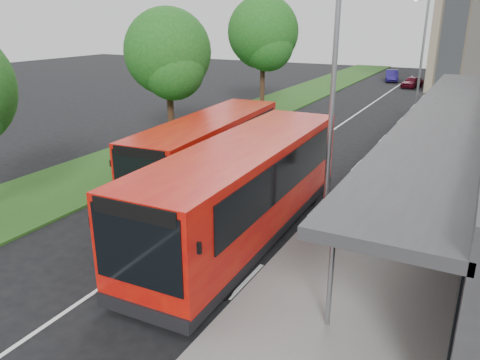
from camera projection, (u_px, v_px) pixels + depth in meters
The scene contains 15 objects.
ground at pixel (187, 230), 15.94m from camera, with size 120.00×120.00×0.00m, color black.
pavement at pixel (439, 129), 30.02m from camera, with size 5.00×80.00×0.15m, color slate.
grass_verge at pixel (256, 111), 35.72m from camera, with size 5.00×80.00×0.10m, color #204D18.
lane_centre_line at pixel (324, 136), 28.49m from camera, with size 0.12×70.00×0.01m, color silver.
kerb_dashes at pixel (392, 129), 30.39m from camera, with size 0.12×56.00×0.01m.
tree_mid at pixel (168, 58), 25.00m from camera, with size 4.63×4.63×7.43m.
tree_far at pixel (263, 37), 34.82m from camera, with size 5.26×5.26×8.45m.
lamp_post_near at pixel (330, 91), 14.26m from camera, with size 1.44×0.28×8.00m.
lamp_post_far at pixel (421, 51), 30.99m from camera, with size 1.44×0.28×8.00m.
bus_main at pixel (245, 189), 15.04m from camera, with size 3.12×11.20×3.15m.
bus_second at pixel (209, 151), 19.95m from camera, with size 3.26×10.23×2.85m.
litter_bin at pixel (409, 168), 20.45m from camera, with size 0.52×0.52×0.94m, color #322014.
bollard at pixel (415, 126), 28.24m from camera, with size 0.15×0.15×0.92m, color yellow.
car_near at pixel (412, 82), 47.94m from camera, with size 1.36×3.38×1.15m, color #530B1A.
car_far at pixel (392, 76), 52.65m from camera, with size 1.32×3.78×1.25m, color navy.
Camera 1 is at (8.34, -12.00, 6.85)m, focal length 35.00 mm.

